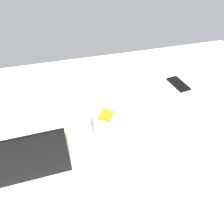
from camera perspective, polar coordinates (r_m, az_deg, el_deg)
The scene contains 4 objects.
bed_mattress at distance 108.33cm, azimuth 6.83°, elevation -7.43°, with size 180.00×140.00×18.00cm, color beige.
laptop at distance 90.87cm, azimuth -21.42°, elevation -10.83°, with size 33.78×24.14×23.00cm.
snack_cup at distance 93.65cm, azimuth -1.87°, elevation -3.52°, with size 9.01×9.00×12.77cm.
cell_phone at distance 131.77cm, azimuth 16.25°, elevation 6.76°, with size 6.80×14.00×0.80cm, color black.
Camera 1 is at (30.58, 64.55, 90.46)cm, focal length 36.55 mm.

